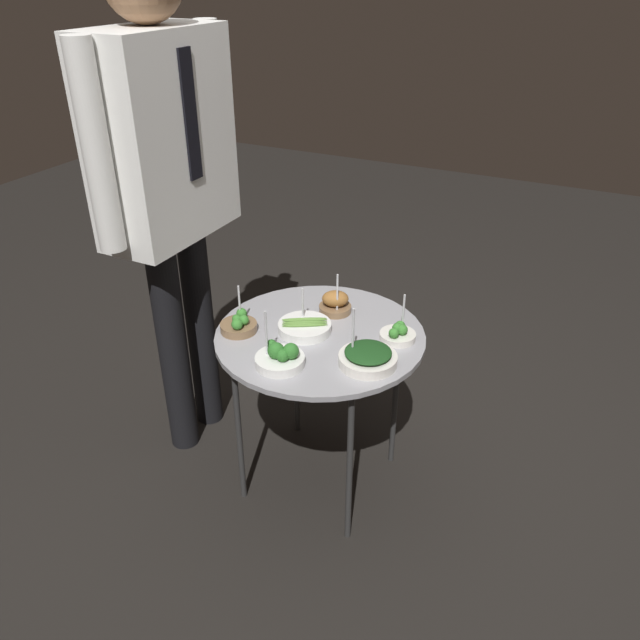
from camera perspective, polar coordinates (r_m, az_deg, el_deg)
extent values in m
plane|color=black|center=(2.40, 0.00, -14.12)|extent=(8.00, 8.00, 0.00)
cylinder|color=#939399|center=(2.02, 0.00, -1.45)|extent=(0.68, 0.68, 0.02)
cylinder|color=#2D2D2D|center=(2.29, 6.92, -6.93)|extent=(0.02, 0.02, 0.61)
cylinder|color=#2D2D2D|center=(2.00, 2.72, -13.33)|extent=(0.02, 0.02, 0.61)
cylinder|color=#2D2D2D|center=(2.42, -2.19, -4.38)|extent=(0.02, 0.02, 0.61)
cylinder|color=#2D2D2D|center=(2.15, -7.44, -9.89)|extent=(0.02, 0.02, 0.61)
cylinder|color=brown|center=(2.13, 1.39, 1.05)|extent=(0.11, 0.11, 0.02)
ellipsoid|color=#93602D|center=(2.12, 1.41, 1.97)|extent=(0.10, 0.11, 0.05)
cylinder|color=silver|center=(2.08, 1.68, 2.27)|extent=(0.01, 0.01, 0.15)
cylinder|color=white|center=(2.02, -1.42, -0.68)|extent=(0.17, 0.17, 0.03)
ellipsoid|color=#5B8938|center=(2.03, -1.45, 0.10)|extent=(0.08, 0.13, 0.01)
ellipsoid|color=#5B8938|center=(2.02, -1.43, -0.05)|extent=(0.08, 0.13, 0.01)
ellipsoid|color=#5B8938|center=(2.01, -1.42, -0.20)|extent=(0.08, 0.13, 0.01)
ellipsoid|color=#5B8938|center=(2.00, -1.41, -0.35)|extent=(0.08, 0.13, 0.01)
ellipsoid|color=#5B8938|center=(1.99, -1.40, -0.50)|extent=(0.08, 0.13, 0.01)
cylinder|color=silver|center=(2.03, -1.58, 1.26)|extent=(0.01, 0.01, 0.13)
cylinder|color=brown|center=(2.04, -7.45, -0.65)|extent=(0.12, 0.12, 0.03)
sphere|color=#387F2D|center=(2.05, -7.18, 0.61)|extent=(0.04, 0.04, 0.04)
sphere|color=#387F2D|center=(2.03, -7.67, 0.13)|extent=(0.03, 0.03, 0.03)
sphere|color=#387F2D|center=(2.02, -7.61, 0.03)|extent=(0.03, 0.03, 0.03)
sphere|color=#387F2D|center=(1.99, -7.60, -0.39)|extent=(0.04, 0.04, 0.04)
sphere|color=#387F2D|center=(2.02, -6.99, 0.00)|extent=(0.03, 0.03, 0.03)
cylinder|color=silver|center=(2.04, -7.36, 1.29)|extent=(0.01, 0.01, 0.14)
cylinder|color=silver|center=(1.86, 4.39, -3.64)|extent=(0.18, 0.18, 0.03)
ellipsoid|color=#194219|center=(1.85, 4.42, -2.95)|extent=(0.14, 0.14, 0.02)
cylinder|color=silver|center=(1.83, 3.03, -1.39)|extent=(0.01, 0.01, 0.18)
cylinder|color=white|center=(1.86, -3.69, -3.75)|extent=(0.15, 0.15, 0.03)
sphere|color=#2D7028|center=(1.84, -3.69, -2.86)|extent=(0.04, 0.04, 0.04)
sphere|color=#2D7028|center=(1.88, -4.47, -2.28)|extent=(0.03, 0.03, 0.03)
sphere|color=#2D7028|center=(1.83, -4.05, -2.81)|extent=(0.05, 0.05, 0.05)
sphere|color=#2D7028|center=(1.82, -3.46, -3.26)|extent=(0.04, 0.04, 0.04)
sphere|color=#2D7028|center=(1.83, -2.68, -2.86)|extent=(0.05, 0.05, 0.05)
cylinder|color=silver|center=(1.83, -4.93, -1.55)|extent=(0.01, 0.01, 0.17)
cylinder|color=silver|center=(2.00, 7.11, -1.47)|extent=(0.12, 0.12, 0.02)
sphere|color=#387F2D|center=(2.00, 7.33, -0.54)|extent=(0.03, 0.03, 0.03)
sphere|color=#387F2D|center=(1.98, 7.11, -0.75)|extent=(0.04, 0.04, 0.04)
sphere|color=#387F2D|center=(1.96, 6.76, -1.21)|extent=(0.03, 0.03, 0.03)
sphere|color=#387F2D|center=(1.97, 7.53, -0.89)|extent=(0.04, 0.04, 0.04)
cylinder|color=silver|center=(1.99, 7.62, 0.48)|extent=(0.01, 0.01, 0.14)
cylinder|color=black|center=(2.35, -13.26, -2.72)|extent=(0.11, 0.11, 0.86)
cylinder|color=black|center=(2.46, -10.86, -0.82)|extent=(0.11, 0.11, 0.86)
cube|color=white|center=(2.12, -14.25, 15.86)|extent=(0.49, 0.23, 0.65)
cube|color=black|center=(2.03, -11.76, 17.78)|extent=(0.06, 0.01, 0.39)
cylinder|color=white|center=(1.91, -19.78, 14.36)|extent=(0.08, 0.08, 0.59)
cylinder|color=white|center=(2.33, -9.79, 18.21)|extent=(0.08, 0.08, 0.59)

